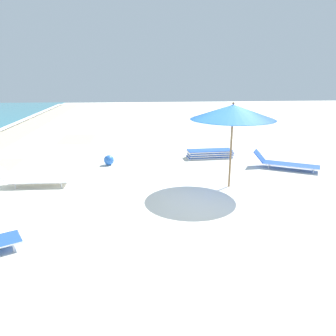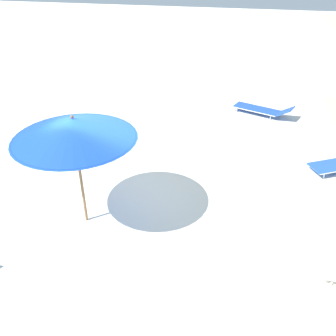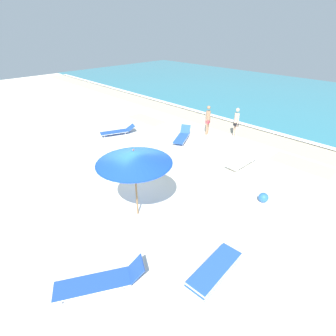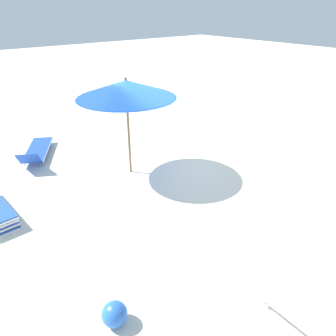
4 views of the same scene
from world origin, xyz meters
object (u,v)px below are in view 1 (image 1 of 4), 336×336
at_px(lounger_stack, 210,154).
at_px(sun_lounger_beside_umbrella, 285,163).
at_px(beach_umbrella, 233,112).
at_px(sun_lounger_near_water_right, 33,179).
at_px(beach_ball, 109,160).

distance_m(lounger_stack, sun_lounger_beside_umbrella, 2.98).
distance_m(beach_umbrella, sun_lounger_near_water_right, 6.37).
bearing_deg(sun_lounger_beside_umbrella, lounger_stack, 81.52).
bearing_deg(beach_ball, lounger_stack, -79.71).
xyz_separation_m(beach_umbrella, sun_lounger_beside_umbrella, (1.68, -2.52, -2.05)).
bearing_deg(sun_lounger_near_water_right, sun_lounger_beside_umbrella, -81.93).
xyz_separation_m(sun_lounger_near_water_right, beach_ball, (2.17, -2.14, -0.03)).
distance_m(beach_umbrella, sun_lounger_beside_umbrella, 3.66).
height_order(lounger_stack, sun_lounger_near_water_right, sun_lounger_near_water_right).
height_order(sun_lounger_near_water_right, beach_ball, sun_lounger_near_water_right).
bearing_deg(lounger_stack, beach_ball, 96.62).
relative_size(lounger_stack, sun_lounger_beside_umbrella, 0.85).
bearing_deg(lounger_stack, sun_lounger_beside_umbrella, -131.42).
bearing_deg(sun_lounger_near_water_right, beach_ball, -43.69).
bearing_deg(beach_ball, beach_umbrella, -125.64).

